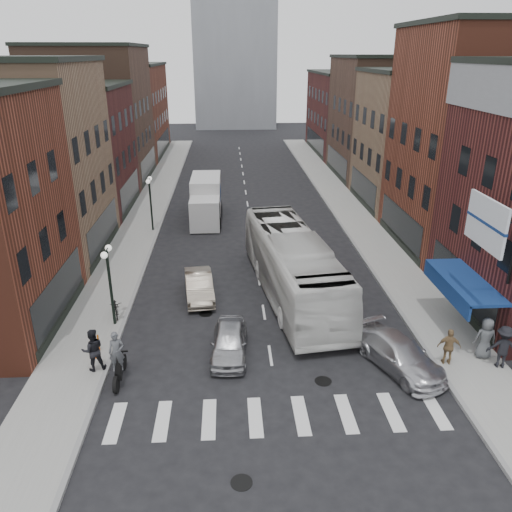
{
  "coord_description": "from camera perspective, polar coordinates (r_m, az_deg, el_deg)",
  "views": [
    {
      "loc": [
        -1.73,
        -17.76,
        12.47
      ],
      "look_at": [
        -0.37,
        5.59,
        2.91
      ],
      "focal_mm": 35.0,
      "sensor_mm": 36.0,
      "label": 1
    }
  ],
  "objects": [
    {
      "name": "billboard_sign",
      "position": [
        21.9,
        24.99,
        3.28
      ],
      "size": [
        1.52,
        3.0,
        3.7
      ],
      "color": "black",
      "rests_on": "ground"
    },
    {
      "name": "streetlamp_near",
      "position": [
        24.43,
        -16.48,
        -1.77
      ],
      "size": [
        0.32,
        1.22,
        4.11
      ],
      "color": "black",
      "rests_on": "ground"
    },
    {
      "name": "bldg_left_mid_b",
      "position": [
        44.42,
        -21.08,
        11.3
      ],
      "size": [
        10.3,
        10.2,
        10.3
      ],
      "color": "#461919",
      "rests_on": "ground"
    },
    {
      "name": "crosswalk_stripes",
      "position": [
        19.39,
        2.7,
        -17.81
      ],
      "size": [
        12.0,
        2.2,
        0.01
      ],
      "primitive_type": "cube",
      "color": "silver",
      "rests_on": "ground"
    },
    {
      "name": "sedan_left_far",
      "position": [
        27.4,
        -6.52,
        -3.41
      ],
      "size": [
        1.89,
        4.26,
        1.36
      ],
      "primitive_type": "imported",
      "rotation": [
        0.0,
        0.0,
        0.11
      ],
      "color": "#AA9C8A",
      "rests_on": "ground"
    },
    {
      "name": "box_truck",
      "position": [
        40.09,
        -5.75,
        6.39
      ],
      "size": [
        2.37,
        7.5,
        3.26
      ],
      "rotation": [
        0.0,
        0.0,
        -0.01
      ],
      "color": "silver",
      "rests_on": "ground"
    },
    {
      "name": "streetlamp_far",
      "position": [
        37.44,
        -12.02,
        6.95
      ],
      "size": [
        0.32,
        1.22,
        4.11
      ],
      "color": "black",
      "rests_on": "ground"
    },
    {
      "name": "ped_left_solo",
      "position": [
        22.0,
        -18.14,
        -10.16
      ],
      "size": [
        1.03,
        0.79,
        1.88
      ],
      "primitive_type": "imported",
      "rotation": [
        0.0,
        0.0,
        3.46
      ],
      "color": "black",
      "rests_on": "sidewalk_left"
    },
    {
      "name": "curb_left",
      "position": [
        42.0,
        -10.42,
        4.58
      ],
      "size": [
        0.2,
        74.0,
        0.16
      ],
      "primitive_type": "cube",
      "color": "gray",
      "rests_on": "ground"
    },
    {
      "name": "ground",
      "position": [
        21.76,
        1.88,
        -12.74
      ],
      "size": [
        160.0,
        160.0,
        0.0
      ],
      "primitive_type": "plane",
      "color": "black",
      "rests_on": "ground"
    },
    {
      "name": "sidewalk_left",
      "position": [
        42.19,
        -12.45,
        4.61
      ],
      "size": [
        3.0,
        74.0,
        0.15
      ],
      "primitive_type": "cube",
      "color": "gray",
      "rests_on": "ground"
    },
    {
      "name": "bldg_right_mid_b",
      "position": [
        45.49,
        18.74,
        12.47
      ],
      "size": [
        10.3,
        10.2,
        11.3
      ],
      "color": "#8D694D",
      "rests_on": "ground"
    },
    {
      "name": "sidewalk_right",
      "position": [
        42.88,
        10.66,
        5.03
      ],
      "size": [
        3.0,
        74.0,
        0.15
      ],
      "primitive_type": "cube",
      "color": "gray",
      "rests_on": "ground"
    },
    {
      "name": "ped_right_c",
      "position": [
        23.87,
        24.74,
        -8.51
      ],
      "size": [
        0.97,
        0.67,
        1.88
      ],
      "primitive_type": "imported",
      "rotation": [
        0.0,
        0.0,
        3.06
      ],
      "color": "#505357",
      "rests_on": "sidewalk_right"
    },
    {
      "name": "curb_car",
      "position": [
        22.27,
        16.09,
        -10.76
      ],
      "size": [
        3.44,
        4.95,
        1.33
      ],
      "primitive_type": "imported",
      "rotation": [
        0.0,
        0.0,
        0.38
      ],
      "color": "silver",
      "rests_on": "ground"
    },
    {
      "name": "transit_bus",
      "position": [
        27.11,
        4.19,
        -1.04
      ],
      "size": [
        4.64,
        13.12,
        3.58
      ],
      "primitive_type": "imported",
      "rotation": [
        0.0,
        0.0,
        0.13
      ],
      "color": "silver",
      "rests_on": "ground"
    },
    {
      "name": "bldg_right_far_a",
      "position": [
        55.7,
        14.68,
        15.02
      ],
      "size": [
        10.3,
        12.2,
        12.3
      ],
      "color": "#4E3527",
      "rests_on": "ground"
    },
    {
      "name": "bldg_right_mid_a",
      "position": [
        36.28,
        24.72,
        11.83
      ],
      "size": [
        10.3,
        10.2,
        14.3
      ],
      "color": "maroon",
      "rests_on": "ground"
    },
    {
      "name": "motorcycle_rider",
      "position": [
        21.2,
        -15.53,
        -11.24
      ],
      "size": [
        0.67,
        2.24,
        2.28
      ],
      "rotation": [
        0.0,
        0.0,
        0.14
      ],
      "color": "black",
      "rests_on": "ground"
    },
    {
      "name": "bike_rack",
      "position": [
        23.23,
        -17.72,
        -9.83
      ],
      "size": [
        0.08,
        0.68,
        0.8
      ],
      "color": "#D8590C",
      "rests_on": "sidewalk_left"
    },
    {
      "name": "sedan_left_near",
      "position": [
        22.31,
        -3.07,
        -9.76
      ],
      "size": [
        1.8,
        3.97,
        1.32
      ],
      "primitive_type": "imported",
      "rotation": [
        0.0,
        0.0,
        -0.06
      ],
      "color": "#ACADB1",
      "rests_on": "ground"
    },
    {
      "name": "bldg_left_far_b",
      "position": [
        68.4,
        -15.07,
        15.78
      ],
      "size": [
        10.3,
        16.2,
        11.3
      ],
      "color": "maroon",
      "rests_on": "ground"
    },
    {
      "name": "awning_blue",
      "position": [
        24.91,
        22.35,
        -2.82
      ],
      "size": [
        1.8,
        5.0,
        0.78
      ],
      "color": "navy",
      "rests_on": "ground"
    },
    {
      "name": "ped_right_a",
      "position": [
        23.5,
        26.41,
        -9.29
      ],
      "size": [
        1.35,
        0.94,
        1.9
      ],
      "primitive_type": "imported",
      "rotation": [
        0.0,
        0.0,
        2.85
      ],
      "color": "black",
      "rests_on": "sidewalk_right"
    },
    {
      "name": "bldg_right_far_b",
      "position": [
        69.21,
        11.1,
        15.76
      ],
      "size": [
        10.3,
        16.2,
        10.3
      ],
      "color": "#461919",
      "rests_on": "ground"
    },
    {
      "name": "bldg_left_mid_a",
      "position": [
        34.99,
        -25.93,
        9.63
      ],
      "size": [
        10.3,
        10.2,
        12.3
      ],
      "color": "#8D694D",
      "rests_on": "ground"
    },
    {
      "name": "ped_right_b",
      "position": [
        22.87,
        21.2,
        -9.63
      ],
      "size": [
        1.04,
        0.67,
        1.64
      ],
      "primitive_type": "imported",
      "rotation": [
        0.0,
        0.0,
        2.93
      ],
      "color": "olive",
      "rests_on": "sidewalk_right"
    },
    {
      "name": "curb_right",
      "position": [
        42.57,
        8.69,
        4.93
      ],
      "size": [
        0.2,
        74.0,
        0.16
      ],
      "primitive_type": "cube",
      "color": "gray",
      "rests_on": "ground"
    },
    {
      "name": "parked_bicycle",
      "position": [
        26.24,
        -15.72,
        -5.64
      ],
      "size": [
        0.98,
        1.7,
        0.84
      ],
      "primitive_type": "imported",
      "rotation": [
        0.0,
        0.0,
        0.28
      ],
      "color": "black",
      "rests_on": "sidewalk_left"
    },
    {
      "name": "bldg_left_far_a",
      "position": [
        54.71,
        -17.98,
        15.09
      ],
      "size": [
        10.3,
        12.2,
        13.3
      ],
      "color": "#4E3527",
      "rests_on": "ground"
    }
  ]
}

